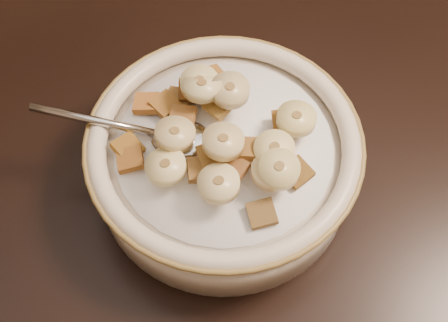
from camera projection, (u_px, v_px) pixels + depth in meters
table at (222, 103)px, 0.60m from camera, size 1.41×0.92×0.04m
cereal_bowl at (224, 164)px, 0.52m from camera, size 0.21×0.21×0.05m
milk at (224, 147)px, 0.49m from camera, size 0.17×0.17×0.00m
spoon at (182, 139)px, 0.49m from camera, size 0.06×0.06×0.01m
cereal_square_0 at (212, 155)px, 0.47m from camera, size 0.02×0.02×0.01m
cereal_square_1 at (285, 121)px, 0.49m from camera, size 0.03×0.03×0.01m
cereal_square_2 at (213, 87)px, 0.51m from camera, size 0.03×0.03×0.01m
cereal_square_3 at (182, 117)px, 0.49m from camera, size 0.03×0.03×0.01m
cereal_square_4 at (227, 169)px, 0.47m from camera, size 0.02×0.02×0.01m
cereal_square_5 at (290, 120)px, 0.50m from camera, size 0.02×0.02×0.01m
cereal_square_6 at (201, 170)px, 0.47m from camera, size 0.03×0.03×0.01m
cereal_square_7 at (211, 75)px, 0.53m from camera, size 0.02×0.02×0.01m
cereal_square_8 at (249, 149)px, 0.47m from camera, size 0.03×0.03×0.01m
cereal_square_9 at (232, 169)px, 0.46m from camera, size 0.03×0.03×0.01m
cereal_square_10 at (178, 98)px, 0.51m from camera, size 0.03×0.03×0.01m
cereal_square_11 at (130, 159)px, 0.48m from camera, size 0.03×0.03×0.01m
cereal_square_12 at (262, 214)px, 0.46m from camera, size 0.03×0.03×0.01m
cereal_square_13 at (219, 105)px, 0.50m from camera, size 0.03×0.02×0.01m
cereal_square_14 at (191, 91)px, 0.51m from camera, size 0.03×0.03×0.01m
cereal_square_15 at (165, 104)px, 0.51m from camera, size 0.02×0.02×0.01m
cereal_square_16 at (297, 173)px, 0.47m from camera, size 0.02×0.02×0.01m
cereal_square_17 at (128, 147)px, 0.48m from camera, size 0.02×0.02×0.01m
cereal_square_18 at (146, 103)px, 0.51m from camera, size 0.03×0.03×0.01m
cereal_square_19 at (276, 160)px, 0.47m from camera, size 0.03×0.03×0.01m
banana_slice_0 at (166, 167)px, 0.46m from camera, size 0.03×0.03×0.01m
banana_slice_1 at (296, 119)px, 0.48m from camera, size 0.04×0.04×0.01m
banana_slice_2 at (200, 84)px, 0.49m from camera, size 0.04×0.04×0.01m
banana_slice_3 at (272, 171)px, 0.46m from camera, size 0.04×0.04×0.01m
banana_slice_4 at (219, 184)px, 0.45m from camera, size 0.04×0.04×0.01m
banana_slice_5 at (279, 169)px, 0.45m from camera, size 0.04×0.04×0.02m
banana_slice_6 at (274, 150)px, 0.47m from camera, size 0.04×0.04×0.01m
banana_slice_7 at (230, 90)px, 0.49m from camera, size 0.04×0.04×0.01m
banana_slice_8 at (202, 86)px, 0.49m from camera, size 0.03×0.03×0.02m
banana_slice_9 at (175, 134)px, 0.47m from camera, size 0.04×0.04×0.02m
banana_slice_10 at (223, 142)px, 0.46m from camera, size 0.04×0.04×0.01m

